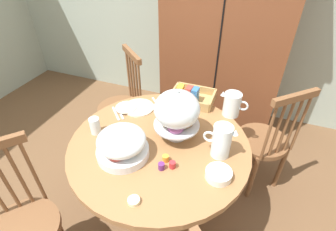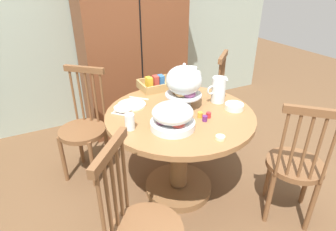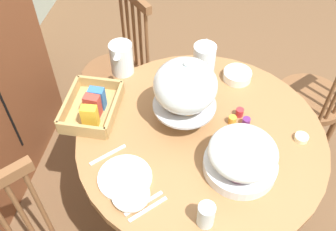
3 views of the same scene
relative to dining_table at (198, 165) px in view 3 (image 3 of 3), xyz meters
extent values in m
cylinder|color=olive|center=(0.00, 0.00, 0.21)|extent=(1.11, 1.11, 0.04)
cylinder|color=brown|center=(0.00, 0.00, -0.12)|extent=(0.14, 0.14, 0.63)
cylinder|color=brown|center=(0.00, 0.00, -0.48)|extent=(0.56, 0.56, 0.06)
cylinder|color=brown|center=(0.61, -0.59, -0.06)|extent=(0.40, 0.40, 0.04)
cylinder|color=brown|center=(0.81, -0.59, -0.28)|extent=(0.04, 0.04, 0.45)
cylinder|color=brown|center=(0.61, -0.39, -0.28)|extent=(0.04, 0.04, 0.45)
cylinder|color=brown|center=(0.62, -0.79, -0.28)|extent=(0.04, 0.04, 0.45)
cylinder|color=brown|center=(0.42, -0.60, -0.28)|extent=(0.04, 0.04, 0.45)
cylinder|color=brown|center=(0.40, -0.61, 0.18)|extent=(0.02, 0.02, 0.48)
cylinder|color=brown|center=(0.62, 0.59, -0.06)|extent=(0.40, 0.40, 0.04)
cylinder|color=brown|center=(0.62, 0.79, -0.28)|extent=(0.04, 0.04, 0.45)
cylinder|color=brown|center=(0.42, 0.59, -0.28)|extent=(0.04, 0.04, 0.45)
cylinder|color=brown|center=(0.82, 0.58, -0.28)|extent=(0.04, 0.04, 0.45)
cylinder|color=brown|center=(0.61, 0.39, -0.28)|extent=(0.04, 0.04, 0.45)
cylinder|color=brown|center=(0.83, 0.57, 0.18)|extent=(0.02, 0.02, 0.48)
cylinder|color=brown|center=(0.78, 0.52, 0.18)|extent=(0.02, 0.02, 0.48)
cylinder|color=brown|center=(0.73, 0.47, 0.18)|extent=(0.02, 0.02, 0.48)
cylinder|color=brown|center=(0.68, 0.42, 0.18)|extent=(0.02, 0.02, 0.48)
cylinder|color=brown|center=(0.63, 0.38, 0.18)|extent=(0.02, 0.02, 0.48)
cylinder|color=brown|center=(-0.53, 0.69, 0.18)|extent=(0.02, 0.02, 0.48)
cylinder|color=brown|center=(-0.48, 0.64, 0.18)|extent=(0.02, 0.02, 0.48)
cylinder|color=brown|center=(-0.42, 0.59, 0.18)|extent=(0.02, 0.02, 0.48)
cylinder|color=silver|center=(0.08, 0.09, 0.24)|extent=(0.12, 0.12, 0.02)
cylinder|color=silver|center=(0.08, 0.09, 0.28)|extent=(0.03, 0.03, 0.09)
cylinder|color=silver|center=(0.08, 0.09, 0.33)|extent=(0.28, 0.28, 0.01)
torus|color=#B27033|center=(0.13, 0.10, 0.35)|extent=(0.10, 0.10, 0.03)
torus|color=#D19347|center=(0.09, 0.14, 0.35)|extent=(0.10, 0.10, 0.03)
torus|color=#935628|center=(0.05, 0.11, 0.35)|extent=(0.10, 0.10, 0.03)
torus|color=tan|center=(0.05, 0.07, 0.35)|extent=(0.10, 0.10, 0.03)
torus|color=#994C84|center=(0.09, 0.03, 0.35)|extent=(0.10, 0.10, 0.03)
ellipsoid|color=silver|center=(0.08, 0.09, 0.45)|extent=(0.27, 0.27, 0.22)
sphere|color=silver|center=(0.08, 0.09, 0.57)|extent=(0.02, 0.02, 0.02)
cylinder|color=silver|center=(-0.15, -0.17, 0.26)|extent=(0.30, 0.30, 0.05)
ellipsoid|color=beige|center=(-0.09, -0.16, 0.30)|extent=(0.09, 0.09, 0.03)
ellipsoid|color=#8CBF59|center=(-0.15, -0.10, 0.30)|extent=(0.09, 0.09, 0.03)
ellipsoid|color=#6B2D4C|center=(-0.22, -0.16, 0.30)|extent=(0.09, 0.09, 0.03)
ellipsoid|color=#CC3D33|center=(-0.15, -0.24, 0.30)|extent=(0.09, 0.09, 0.03)
ellipsoid|color=silver|center=(-0.15, -0.17, 0.35)|extent=(0.28, 0.28, 0.13)
cylinder|color=silver|center=(0.36, 0.03, 0.34)|extent=(0.11, 0.11, 0.20)
cylinder|color=orange|center=(0.36, 0.03, 0.30)|extent=(0.10, 0.10, 0.14)
cone|color=silver|center=(0.43, 0.03, 0.42)|extent=(0.04, 0.04, 0.03)
torus|color=silver|center=(0.29, 0.03, 0.35)|extent=(0.07, 0.01, 0.07)
cylinder|color=silver|center=(0.35, 0.44, 0.32)|extent=(0.12, 0.12, 0.17)
cylinder|color=white|center=(0.35, 0.44, 0.29)|extent=(0.10, 0.10, 0.11)
cone|color=silver|center=(0.29, 0.45, 0.39)|extent=(0.04, 0.04, 0.03)
torus|color=silver|center=(0.43, 0.44, 0.33)|extent=(0.07, 0.02, 0.07)
cube|color=tan|center=(0.06, 0.52, 0.24)|extent=(0.30, 0.22, 0.01)
cube|color=tan|center=(0.06, 0.41, 0.27)|extent=(0.30, 0.02, 0.07)
cube|color=tan|center=(0.06, 0.63, 0.27)|extent=(0.30, 0.02, 0.07)
cube|color=tan|center=(-0.09, 0.52, 0.27)|extent=(0.02, 0.22, 0.07)
cube|color=tan|center=(0.21, 0.52, 0.27)|extent=(0.02, 0.22, 0.07)
cube|color=gold|center=(-0.03, 0.49, 0.30)|extent=(0.05, 0.07, 0.11)
cube|color=#B23D33|center=(0.03, 0.50, 0.30)|extent=(0.05, 0.07, 0.11)
cube|color=#336BAD|center=(0.08, 0.49, 0.30)|extent=(0.05, 0.07, 0.11)
cylinder|color=white|center=(-0.28, 0.28, 0.24)|extent=(0.22, 0.22, 0.01)
cylinder|color=white|center=(-0.35, 0.24, 0.25)|extent=(0.15, 0.15, 0.01)
cylinder|color=white|center=(0.39, -0.14, 0.26)|extent=(0.14, 0.14, 0.04)
cylinder|color=silver|center=(-0.41, -0.06, 0.29)|extent=(0.06, 0.06, 0.11)
cylinder|color=beige|center=(0.05, -0.43, 0.24)|extent=(0.06, 0.06, 0.02)
cylinder|color=#B7282D|center=(0.14, -0.16, 0.25)|extent=(0.04, 0.04, 0.04)
cylinder|color=orange|center=(0.09, -0.13, 0.25)|extent=(0.04, 0.04, 0.04)
cylinder|color=#5B2366|center=(0.09, -0.19, 0.25)|extent=(0.04, 0.04, 0.04)
cube|color=silver|center=(-0.38, 0.18, 0.24)|extent=(0.13, 0.13, 0.01)
cube|color=silver|center=(-0.40, 0.16, 0.24)|extent=(0.13, 0.13, 0.01)
cube|color=silver|center=(-0.18, 0.38, 0.24)|extent=(0.13, 0.13, 0.01)
camera|label=1|loc=(0.46, -1.06, 1.31)|focal=27.38mm
camera|label=2|loc=(-0.92, -1.61, 1.19)|focal=30.08mm
camera|label=3|loc=(-1.09, -0.03, 1.56)|focal=41.36mm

